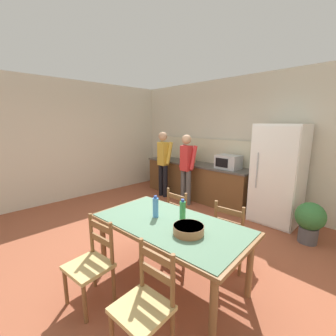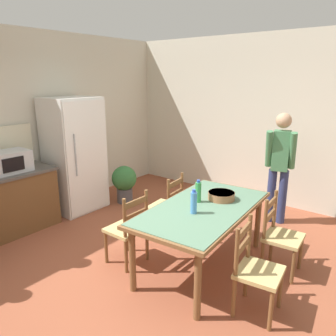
# 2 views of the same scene
# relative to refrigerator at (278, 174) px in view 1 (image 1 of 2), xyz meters

# --- Properties ---
(ground_plane) EXTENTS (8.32, 8.32, 0.00)m
(ground_plane) POSITION_rel_refrigerator_xyz_m (-0.91, -2.19, -0.94)
(ground_plane) COLOR brown
(wall_back) EXTENTS (6.52, 0.12, 2.90)m
(wall_back) POSITION_rel_refrigerator_xyz_m (-0.91, 0.47, 0.51)
(wall_back) COLOR beige
(wall_back) RESTS_ON ground
(wall_left) EXTENTS (0.12, 5.20, 2.90)m
(wall_left) POSITION_rel_refrigerator_xyz_m (-4.17, -2.19, 0.51)
(wall_left) COLOR beige
(wall_left) RESTS_ON ground
(kitchen_counter) EXTENTS (2.95, 0.66, 0.89)m
(kitchen_counter) POSITION_rel_refrigerator_xyz_m (-1.99, 0.04, -0.49)
(kitchen_counter) COLOR brown
(kitchen_counter) RESTS_ON ground
(counter_splashback) EXTENTS (2.91, 0.03, 0.60)m
(counter_splashback) POSITION_rel_refrigerator_xyz_m (-1.99, 0.35, 0.25)
(counter_splashback) COLOR beige
(counter_splashback) RESTS_ON kitchen_counter
(refrigerator) EXTENTS (0.82, 0.73, 1.88)m
(refrigerator) POSITION_rel_refrigerator_xyz_m (0.00, 0.00, 0.00)
(refrigerator) COLOR white
(refrigerator) RESTS_ON ground
(microwave) EXTENTS (0.50, 0.39, 0.30)m
(microwave) POSITION_rel_refrigerator_xyz_m (-1.07, 0.02, 0.10)
(microwave) COLOR #B2B7BC
(microwave) RESTS_ON kitchen_counter
(paper_bag) EXTENTS (0.24, 0.16, 0.36)m
(paper_bag) POSITION_rel_refrigerator_xyz_m (-2.16, 0.01, 0.13)
(paper_bag) COLOR tan
(paper_bag) RESTS_ON kitchen_counter
(dining_table) EXTENTS (1.89, 1.10, 0.76)m
(dining_table) POSITION_rel_refrigerator_xyz_m (-0.22, -2.64, -0.25)
(dining_table) COLOR brown
(dining_table) RESTS_ON ground
(bottle_near_centre) EXTENTS (0.07, 0.07, 0.27)m
(bottle_near_centre) POSITION_rel_refrigerator_xyz_m (-0.45, -2.66, -0.05)
(bottle_near_centre) COLOR #4C8ED6
(bottle_near_centre) RESTS_ON dining_table
(bottle_off_centre) EXTENTS (0.07, 0.07, 0.27)m
(bottle_off_centre) POSITION_rel_refrigerator_xyz_m (-0.14, -2.52, -0.05)
(bottle_off_centre) COLOR green
(bottle_off_centre) RESTS_ON dining_table
(serving_bowl) EXTENTS (0.32, 0.32, 0.09)m
(serving_bowl) POSITION_rel_refrigerator_xyz_m (0.10, -2.69, -0.12)
(serving_bowl) COLOR #9E6642
(serving_bowl) RESTS_ON dining_table
(chair_side_far_left) EXTENTS (0.42, 0.40, 0.91)m
(chair_side_far_left) POSITION_rel_refrigerator_xyz_m (-0.69, -1.90, -0.50)
(chair_side_far_left) COLOR brown
(chair_side_far_left) RESTS_ON ground
(chair_side_near_left) EXTENTS (0.47, 0.45, 0.91)m
(chair_side_near_left) POSITION_rel_refrigerator_xyz_m (-0.58, -3.45, -0.50)
(chair_side_near_left) COLOR brown
(chair_side_near_left) RESTS_ON ground
(chair_side_near_right) EXTENTS (0.45, 0.43, 0.91)m
(chair_side_near_right) POSITION_rel_refrigerator_xyz_m (0.24, -3.39, -0.50)
(chair_side_near_right) COLOR brown
(chair_side_near_right) RESTS_ON ground
(chair_side_far_right) EXTENTS (0.46, 0.44, 0.91)m
(chair_side_far_right) POSITION_rel_refrigerator_xyz_m (0.13, -1.84, -0.50)
(chair_side_far_right) COLOR brown
(chair_side_far_right) RESTS_ON ground
(person_at_sink) EXTENTS (0.42, 0.29, 1.67)m
(person_at_sink) POSITION_rel_refrigerator_xyz_m (-2.64, -0.48, -0.00)
(person_at_sink) COLOR black
(person_at_sink) RESTS_ON ground
(person_at_counter) EXTENTS (0.41, 0.28, 1.63)m
(person_at_counter) POSITION_rel_refrigerator_xyz_m (-1.84, -0.50, -0.02)
(person_at_counter) COLOR #4C4C4C
(person_at_counter) RESTS_ON ground
(potted_plant) EXTENTS (0.44, 0.44, 0.67)m
(potted_plant) POSITION_rel_refrigerator_xyz_m (0.69, -0.43, -0.55)
(potted_plant) COLOR #4C4C51
(potted_plant) RESTS_ON ground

